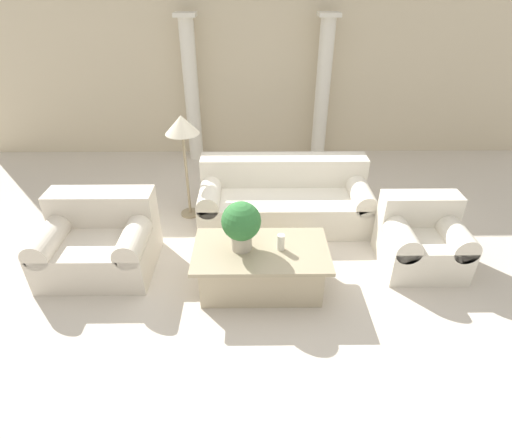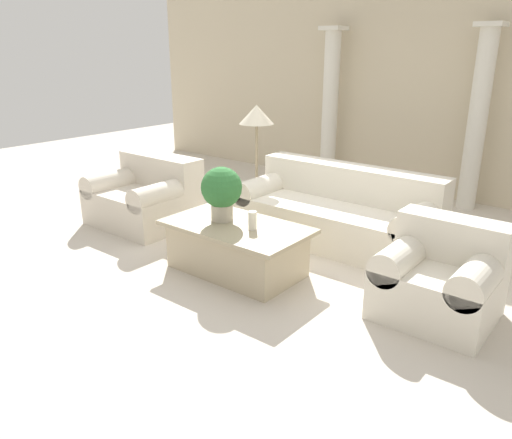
# 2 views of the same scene
# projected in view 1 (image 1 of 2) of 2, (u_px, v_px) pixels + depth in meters

# --- Properties ---
(ground_plane) EXTENTS (16.00, 16.00, 0.00)m
(ground_plane) POSITION_uv_depth(u_px,v_px,m) (257.00, 255.00, 4.79)
(ground_plane) COLOR beige
(wall_back) EXTENTS (10.00, 0.06, 3.20)m
(wall_back) POSITION_uv_depth(u_px,v_px,m) (255.00, 61.00, 6.72)
(wall_back) COLOR beige
(wall_back) RESTS_ON ground_plane
(sofa_long) EXTENTS (2.21, 0.97, 0.81)m
(sofa_long) POSITION_uv_depth(u_px,v_px,m) (284.00, 198.00, 5.31)
(sofa_long) COLOR beige
(sofa_long) RESTS_ON ground_plane
(loveseat) EXTENTS (1.18, 0.97, 0.81)m
(loveseat) POSITION_uv_depth(u_px,v_px,m) (100.00, 239.00, 4.46)
(loveseat) COLOR beige
(loveseat) RESTS_ON ground_plane
(coffee_table) EXTENTS (1.39, 0.79, 0.48)m
(coffee_table) POSITION_uv_depth(u_px,v_px,m) (261.00, 267.00, 4.20)
(coffee_table) COLOR tan
(coffee_table) RESTS_ON ground_plane
(potted_plant) EXTENTS (0.40, 0.40, 0.53)m
(potted_plant) POSITION_uv_depth(u_px,v_px,m) (241.00, 223.00, 3.93)
(potted_plant) COLOR #B2A893
(potted_plant) RESTS_ON coffee_table
(pillar_candle) EXTENTS (0.08, 0.08, 0.17)m
(pillar_candle) POSITION_uv_depth(u_px,v_px,m) (281.00, 242.00, 4.03)
(pillar_candle) COLOR silver
(pillar_candle) RESTS_ON coffee_table
(floor_lamp) EXTENTS (0.43, 0.43, 1.41)m
(floor_lamp) POSITION_uv_depth(u_px,v_px,m) (182.00, 131.00, 4.95)
(floor_lamp) COLOR gray
(floor_lamp) RESTS_ON ground_plane
(column_left) EXTENTS (0.34, 0.34, 2.37)m
(column_left) POSITION_uv_depth(u_px,v_px,m) (191.00, 90.00, 6.64)
(column_left) COLOR silver
(column_left) RESTS_ON ground_plane
(column_right) EXTENTS (0.34, 0.34, 2.37)m
(column_right) POSITION_uv_depth(u_px,v_px,m) (323.00, 90.00, 6.66)
(column_right) COLOR silver
(column_right) RESTS_ON ground_plane
(armchair) EXTENTS (0.88, 0.79, 0.78)m
(armchair) POSITION_uv_depth(u_px,v_px,m) (421.00, 238.00, 4.50)
(armchair) COLOR beige
(armchair) RESTS_ON ground_plane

